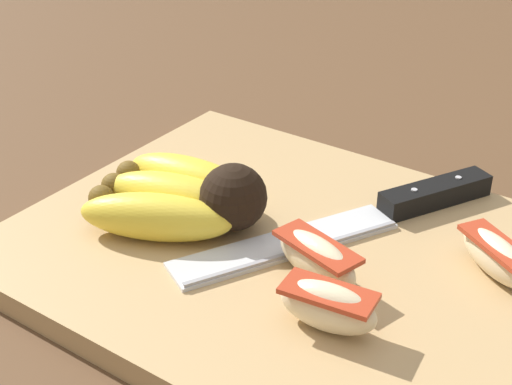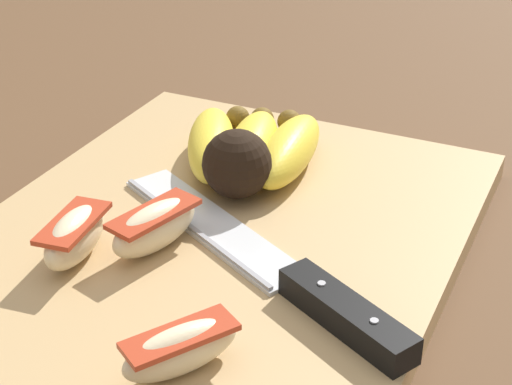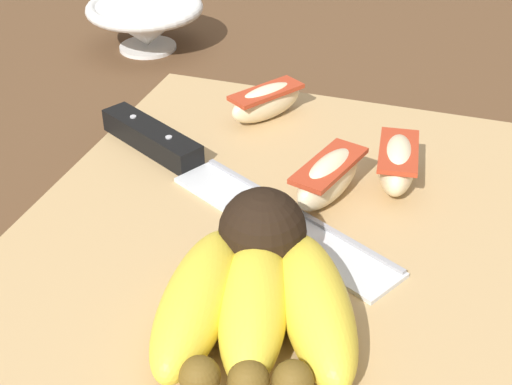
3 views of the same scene
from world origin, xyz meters
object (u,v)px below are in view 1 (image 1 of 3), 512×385
object	(u,v)px
apple_wedge_near	(328,306)
apple_wedge_middle	(317,258)
chefs_knife	(387,210)
apple_wedge_far	(497,256)
banana_bunch	(184,197)

from	to	relation	value
apple_wedge_near	apple_wedge_middle	distance (m)	0.05
chefs_knife	apple_wedge_middle	distance (m)	0.10
apple_wedge_far	banana_bunch	bearing A→B (deg)	16.61
banana_bunch	chefs_knife	world-z (taller)	banana_bunch
apple_wedge_middle	apple_wedge_far	xyz separation A→B (m)	(-0.10, -0.08, -0.00)
apple_wedge_middle	apple_wedge_far	bearing A→B (deg)	-142.60
chefs_knife	apple_wedge_far	size ratio (longest dim) A/B	3.71
apple_wedge_near	chefs_knife	bearing A→B (deg)	-78.44
banana_bunch	chefs_knife	xyz separation A→B (m)	(-0.13, -0.09, -0.01)
chefs_knife	banana_bunch	bearing A→B (deg)	35.78
apple_wedge_near	apple_wedge_middle	world-z (taller)	same
banana_bunch	apple_wedge_middle	bearing A→B (deg)	175.85
banana_bunch	apple_wedge_middle	xyz separation A→B (m)	(-0.13, 0.01, -0.00)
banana_bunch	apple_wedge_near	size ratio (longest dim) A/B	2.11
chefs_knife	apple_wedge_far	bearing A→B (deg)	165.07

